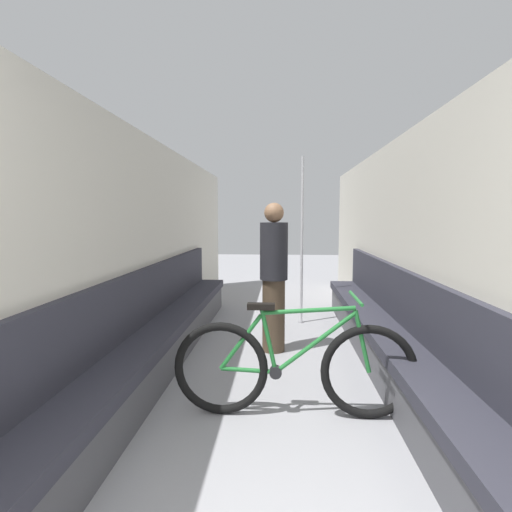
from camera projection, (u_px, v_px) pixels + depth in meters
wall_left at (131, 251)px, 3.76m from camera, size 0.10×9.64×2.30m
wall_right at (421, 252)px, 3.59m from camera, size 0.10×9.64×2.30m
bench_seat_row_left at (156, 338)px, 3.79m from camera, size 0.42×5.49×0.97m
bench_seat_row_right at (393, 343)px, 3.65m from camera, size 0.42×5.49×0.97m
bicycle at (294, 368)px, 2.92m from camera, size 1.78×0.46×0.90m
grab_pole_near at (302, 243)px, 5.45m from camera, size 0.08×0.08×2.28m
passenger_standing at (273, 276)px, 4.31m from camera, size 0.30×0.30×1.62m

